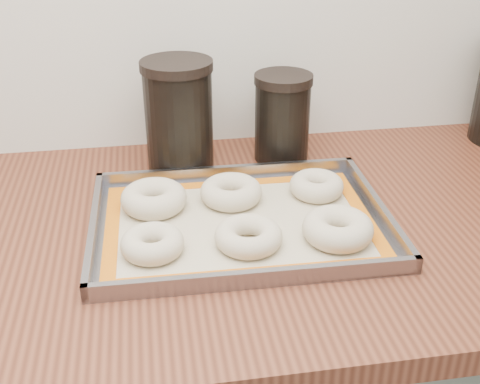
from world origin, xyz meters
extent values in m
cube|color=brown|center=(0.00, 1.68, 0.88)|extent=(3.06, 0.68, 0.04)
cube|color=gray|center=(-0.20, 1.66, 0.90)|extent=(0.47, 0.34, 0.00)
cube|color=gray|center=(-0.20, 1.82, 0.91)|extent=(0.46, 0.02, 0.02)
cube|color=gray|center=(-0.21, 1.50, 0.91)|extent=(0.46, 0.02, 0.02)
cube|color=gray|center=(-0.43, 1.66, 0.91)|extent=(0.02, 0.33, 0.02)
cube|color=gray|center=(0.02, 1.65, 0.91)|extent=(0.02, 0.33, 0.02)
cube|color=#C6B793|center=(-0.20, 1.66, 0.90)|extent=(0.43, 0.30, 0.00)
cube|color=#D1660D|center=(-0.20, 1.79, 0.91)|extent=(0.42, 0.03, 0.00)
cube|color=#D1660D|center=(-0.20, 1.52, 0.91)|extent=(0.42, 0.03, 0.00)
cube|color=#D1660D|center=(-0.40, 1.66, 0.91)|extent=(0.03, 0.25, 0.00)
cube|color=#D1660D|center=(0.00, 1.65, 0.91)|extent=(0.03, 0.25, 0.00)
torus|color=beige|center=(-0.34, 1.59, 0.92)|extent=(0.11, 0.11, 0.03)
torus|color=beige|center=(-0.20, 1.59, 0.92)|extent=(0.12, 0.12, 0.03)
torus|color=beige|center=(-0.07, 1.59, 0.92)|extent=(0.14, 0.14, 0.04)
torus|color=beige|center=(-0.33, 1.72, 0.92)|extent=(0.11, 0.11, 0.04)
torus|color=beige|center=(-0.21, 1.73, 0.92)|extent=(0.13, 0.13, 0.04)
torus|color=beige|center=(-0.06, 1.73, 0.92)|extent=(0.09, 0.09, 0.03)
cylinder|color=black|center=(-0.28, 1.88, 0.99)|extent=(0.12, 0.12, 0.19)
cylinder|color=black|center=(-0.28, 1.88, 1.10)|extent=(0.13, 0.13, 0.02)
cylinder|color=black|center=(-0.08, 1.89, 0.97)|extent=(0.10, 0.10, 0.15)
cylinder|color=black|center=(-0.08, 1.89, 1.06)|extent=(0.11, 0.11, 0.02)
camera|label=1|loc=(-0.33, 0.86, 1.40)|focal=45.00mm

